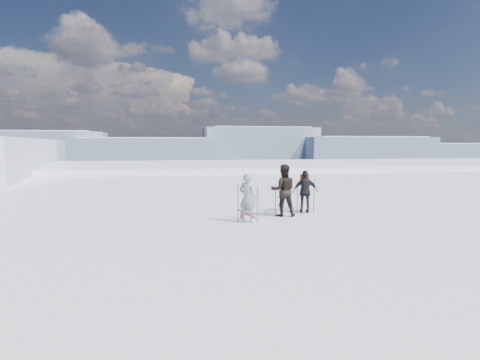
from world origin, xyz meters
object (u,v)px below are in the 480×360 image
object	(u,v)px
skier_dark	(283,190)
skier_pack	(305,192)
skis_loose	(244,213)
skier_grey	(247,198)

from	to	relation	value
skier_dark	skier_pack	world-z (taller)	skier_dark
skier_pack	skis_loose	distance (m)	2.44
skier_grey	skier_dark	xyz separation A→B (m)	(1.46, 0.85, 0.11)
skier_grey	skier_pack	xyz separation A→B (m)	(2.46, 1.34, -0.02)
skier_grey	skis_loose	size ratio (longest dim) A/B	0.97
skier_grey	skier_dark	size ratio (longest dim) A/B	0.88
skier_dark	skis_loose	world-z (taller)	skier_dark
skier_grey	skier_pack	bearing A→B (deg)	-114.01
skier_dark	skis_loose	xyz separation A→B (m)	(-1.31, 0.62, -0.91)
skier_pack	skis_loose	bearing A→B (deg)	8.08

